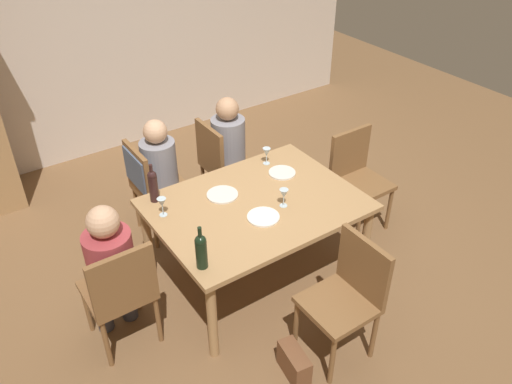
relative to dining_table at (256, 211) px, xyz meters
name	(u,v)px	position (x,y,z in m)	size (l,w,h in m)	color
ground_plane	(256,273)	(0.00, 0.00, -0.65)	(10.00, 10.00, 0.00)	brown
rear_room_partition	(108,29)	(0.00, 2.78, 0.70)	(6.40, 0.12, 2.70)	beige
dining_table	(256,211)	(0.00, 0.00, 0.00)	(1.56, 1.17, 0.73)	#A87F51
chair_far_right	(221,161)	(0.26, 0.96, -0.12)	(0.44, 0.44, 0.92)	brown
chair_far_left	(148,180)	(-0.48, 0.96, -0.06)	(0.45, 0.44, 0.92)	brown
chair_left_end	(121,290)	(-1.16, -0.09, -0.12)	(0.44, 0.44, 0.92)	brown
chair_right_end	(357,173)	(1.16, 0.09, -0.12)	(0.44, 0.44, 0.92)	brown
chair_near	(348,292)	(0.09, -0.96, -0.12)	(0.44, 0.44, 0.92)	brown
person_woman_host	(231,146)	(0.38, 0.96, 0.01)	(0.36, 0.31, 1.15)	#33333D
person_man_bearded	(163,169)	(-0.33, 0.96, 0.00)	(0.35, 0.30, 1.13)	#33333D
person_man_guest	(111,265)	(-1.16, 0.03, 0.02)	(0.32, 0.37, 1.16)	#33333D
wine_bottle_tall_green	(153,185)	(-0.62, 0.47, 0.22)	(0.07, 0.07, 0.32)	black
wine_bottle_dark_red	(201,250)	(-0.69, -0.39, 0.21)	(0.08, 0.08, 0.32)	black
wine_glass_near_left	(284,194)	(0.15, -0.15, 0.18)	(0.07, 0.07, 0.15)	silver
wine_glass_centre	(162,203)	(-0.65, 0.26, 0.18)	(0.07, 0.07, 0.15)	silver
wine_glass_near_right	(267,153)	(0.40, 0.43, 0.18)	(0.07, 0.07, 0.15)	silver
dinner_plate_host	(222,195)	(-0.16, 0.23, 0.08)	(0.25, 0.25, 0.01)	silver
dinner_plate_guest_left	(263,217)	(-0.06, -0.18, 0.08)	(0.24, 0.24, 0.01)	white
dinner_plate_guest_right	(282,173)	(0.42, 0.22, 0.08)	(0.22, 0.22, 0.01)	silver
handbag	(294,363)	(-0.35, -0.96, -0.54)	(0.28, 0.12, 0.22)	brown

